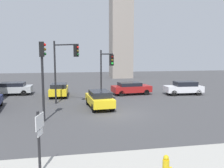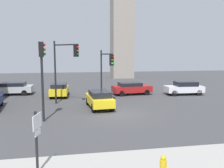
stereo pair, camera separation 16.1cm
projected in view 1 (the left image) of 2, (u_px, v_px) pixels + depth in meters
name	position (u px, v px, depth m)	size (l,w,h in m)	color
ground_plane	(118.00, 113.00, 18.63)	(85.15, 85.15, 0.00)	#424244
sidewalk_corner	(167.00, 168.00, 9.49)	(29.01, 3.61, 0.15)	#A8A59E
direction_sign	(39.00, 135.00, 8.76)	(0.22, 0.77, 2.37)	black
traffic_light_0	(106.00, 65.00, 23.19)	(0.79, 3.53, 4.99)	black
traffic_light_1	(43.00, 67.00, 15.90)	(0.47, 0.34, 5.40)	black
traffic_light_2	(65.00, 61.00, 21.15)	(2.22, 1.89, 5.77)	black
fire_hydrant	(166.00, 168.00, 8.47)	(0.34, 0.24, 0.90)	gold
car_0	(11.00, 88.00, 26.92)	(4.66, 2.14, 1.40)	#ADB2B7
car_1	(184.00, 88.00, 27.03)	(4.28, 2.01, 1.51)	silver
car_2	(131.00, 88.00, 27.13)	(4.51, 2.40, 1.39)	maroon
car_4	(99.00, 99.00, 20.30)	(2.10, 4.29, 1.50)	yellow
car_5	(59.00, 90.00, 25.83)	(1.98, 4.05, 1.44)	yellow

